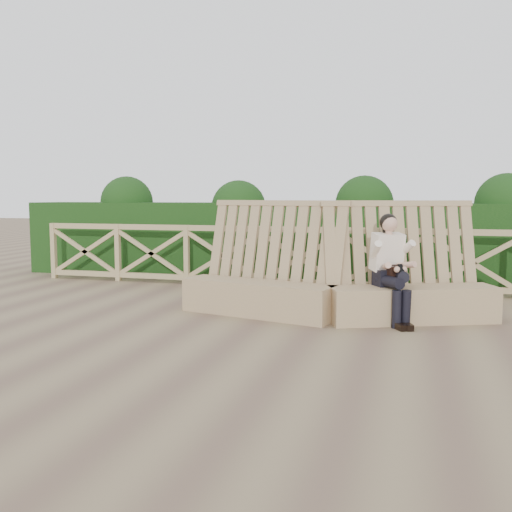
# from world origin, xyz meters

# --- Properties ---
(ground) EXTENTS (60.00, 60.00, 0.00)m
(ground) POSITION_xyz_m (0.00, 0.00, 0.00)
(ground) COLOR brown
(ground) RESTS_ON ground
(bench) EXTENTS (4.27, 1.52, 1.60)m
(bench) POSITION_xyz_m (0.91, 1.30, 0.40)
(bench) COLOR #957F55
(bench) RESTS_ON ground
(woman) EXTENTS (0.63, 0.87, 1.41)m
(woman) POSITION_xyz_m (1.67, 1.20, 0.76)
(woman) COLOR black
(woman) RESTS_ON ground
(guardrail) EXTENTS (10.10, 0.09, 1.10)m
(guardrail) POSITION_xyz_m (0.00, 3.50, 0.55)
(guardrail) COLOR #9B865A
(guardrail) RESTS_ON ground
(hedge) EXTENTS (12.00, 1.20, 1.50)m
(hedge) POSITION_xyz_m (0.00, 4.70, 0.75)
(hedge) COLOR black
(hedge) RESTS_ON ground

